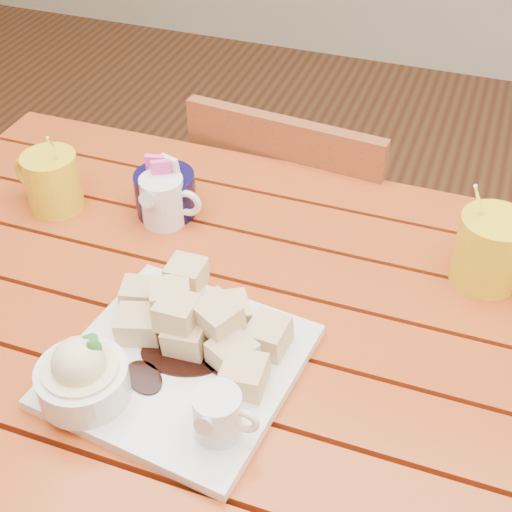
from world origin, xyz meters
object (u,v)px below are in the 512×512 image
at_px(table, 232,358).
at_px(chair_far, 298,244).
at_px(dessert_plate, 162,356).
at_px(coffee_mug_right, 492,250).
at_px(coffee_mug_left, 51,181).

height_order(table, chair_far, chair_far).
distance_m(dessert_plate, coffee_mug_right, 0.50).
xyz_separation_m(coffee_mug_right, chair_far, (-0.38, 0.33, -0.35)).
bearing_deg(table, coffee_mug_left, 160.45).
distance_m(table, chair_far, 0.55).
height_order(dessert_plate, coffee_mug_right, coffee_mug_right).
distance_m(table, coffee_mug_left, 0.42).
xyz_separation_m(coffee_mug_left, chair_far, (0.32, 0.38, -0.34)).
bearing_deg(dessert_plate, coffee_mug_right, 41.53).
relative_size(coffee_mug_left, chair_far, 0.18).
distance_m(dessert_plate, coffee_mug_left, 0.43).
relative_size(table, chair_far, 1.45).
height_order(coffee_mug_left, coffee_mug_right, coffee_mug_right).
bearing_deg(table, coffee_mug_right, 28.79).
height_order(coffee_mug_right, chair_far, coffee_mug_right).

